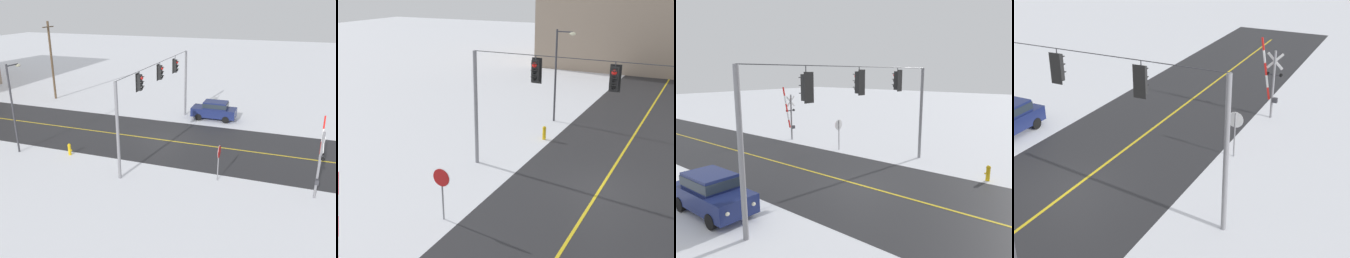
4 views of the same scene
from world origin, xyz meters
TOP-DOWN VIEW (x-y plane):
  - ground_plane at (0.00, 0.00)m, footprint 160.00×160.00m
  - road_asphalt at (0.00, 6.00)m, footprint 9.00×80.00m
  - lane_centre_line at (0.00, 6.00)m, footprint 0.14×72.00m
  - signal_span at (0.07, -0.01)m, footprint 14.20×0.47m
  - stop_sign at (-5.23, -5.89)m, footprint 0.80×0.09m
  - railroad_crossing at (-5.35, -11.54)m, footprint 1.36×0.31m
  - parked_car_navy at (6.62, -2.99)m, footprint 1.85×4.21m
  - streetlamp_near at (-5.59, 8.95)m, footprint 1.39×0.28m
  - fire_hydrant at (-5.01, 5.06)m, footprint 0.24×0.31m
  - utility_pole at (7.96, 15.80)m, footprint 1.80×0.24m

SIDE VIEW (x-z plane):
  - ground_plane at x=0.00m, z-range 0.00..0.00m
  - road_asphalt at x=0.00m, z-range 0.00..0.01m
  - lane_centre_line at x=0.00m, z-range 0.01..0.01m
  - fire_hydrant at x=-5.01m, z-range 0.03..0.91m
  - parked_car_navy at x=6.62m, z-range 0.08..1.82m
  - stop_sign at x=-5.23m, z-range 0.54..2.89m
  - railroad_crossing at x=-5.35m, z-range -0.05..4.62m
  - streetlamp_near at x=-5.59m, z-range 0.67..7.17m
  - signal_span at x=0.07m, z-range 1.18..7.40m
  - utility_pole at x=7.96m, z-range 0.13..8.64m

